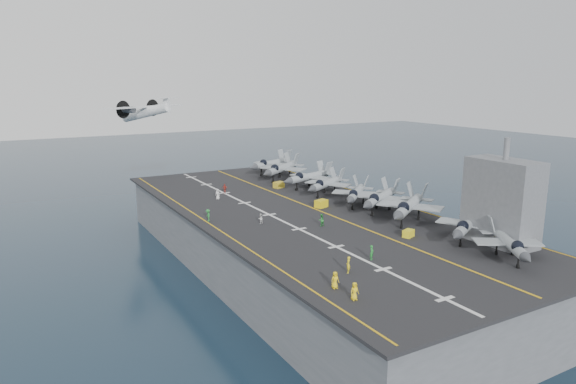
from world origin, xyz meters
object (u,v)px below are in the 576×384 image
island_superstructure (503,191)px  fighter_jet_0 (509,242)px  tow_cart_a (408,233)px  transport_plane (146,112)px

island_superstructure → fighter_jet_0: 8.44m
tow_cart_a → transport_plane: 80.40m
island_superstructure → transport_plane: bearing=107.4°
island_superstructure → tow_cart_a: (-9.10, 8.50, -6.96)m
transport_plane → fighter_jet_0: bearing=-76.0°
tow_cart_a → transport_plane: transport_plane is taller
fighter_jet_0 → transport_plane: 94.15m
fighter_jet_0 → tow_cart_a: (-4.76, 13.44, -1.67)m
island_superstructure → fighter_jet_0: bearing=-131.3°
island_superstructure → fighter_jet_0: size_ratio=0.98×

